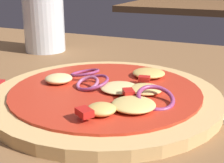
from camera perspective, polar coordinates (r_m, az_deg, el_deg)
name	(u,v)px	position (r m, az deg, el deg)	size (l,w,h in m)	color
dining_table	(105,120)	(0.39, -1.31, -6.89)	(1.13, 0.84, 0.03)	brown
pizza	(107,95)	(0.40, -0.97, -2.37)	(0.29, 0.29, 0.03)	tan
beer_glass	(44,21)	(0.67, -12.10, 10.58)	(0.08, 0.08, 0.14)	silver
background_table	(199,7)	(1.84, 15.33, 12.82)	(0.77, 0.61, 0.03)	brown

